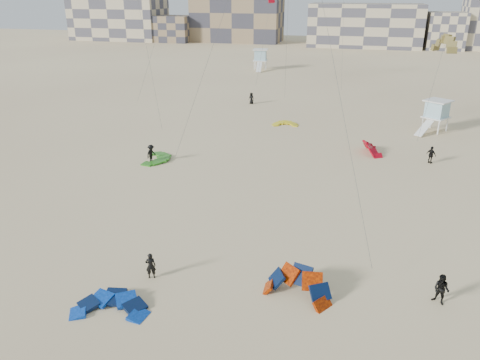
% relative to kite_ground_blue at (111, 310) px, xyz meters
% --- Properties ---
extents(ground, '(320.00, 320.00, 0.00)m').
position_rel_kite_ground_blue_xyz_m(ground, '(0.61, 1.18, 0.00)').
color(ground, beige).
rests_on(ground, ground).
extents(kite_ground_blue, '(4.42, 4.60, 1.78)m').
position_rel_kite_ground_blue_xyz_m(kite_ground_blue, '(0.00, 0.00, 0.00)').
color(kite_ground_blue, '#0F43C0').
rests_on(kite_ground_blue, ground).
extents(kite_ground_orange, '(4.74, 4.72, 3.90)m').
position_rel_kite_ground_blue_xyz_m(kite_ground_orange, '(9.40, 3.80, 0.00)').
color(kite_ground_orange, '#E53C00').
rests_on(kite_ground_orange, ground).
extents(kite_ground_green, '(4.44, 4.24, 0.65)m').
position_rel_kite_ground_blue_xyz_m(kite_ground_green, '(-7.53, 22.62, 0.00)').
color(kite_ground_green, '#288C22').
rests_on(kite_ground_green, ground).
extents(kite_ground_red_far, '(4.11, 4.06, 3.43)m').
position_rel_kite_ground_blue_xyz_m(kite_ground_red_far, '(13.42, 30.18, 0.00)').
color(kite_ground_red_far, '#B40922').
rests_on(kite_ground_red_far, ground).
extents(kite_ground_yellow, '(3.42, 3.57, 1.14)m').
position_rel_kite_ground_blue_xyz_m(kite_ground_yellow, '(2.83, 38.61, 0.00)').
color(kite_ground_yellow, yellow).
rests_on(kite_ground_yellow, ground).
extents(kitesurfer_main, '(0.70, 0.59, 1.65)m').
position_rel_kite_ground_blue_xyz_m(kitesurfer_main, '(0.83, 3.35, 0.82)').
color(kitesurfer_main, black).
rests_on(kitesurfer_main, ground).
extents(kitesurfer_b, '(1.08, 1.02, 1.77)m').
position_rel_kite_ground_blue_xyz_m(kitesurfer_b, '(17.00, 5.10, 0.89)').
color(kitesurfer_b, black).
rests_on(kitesurfer_b, ground).
extents(kitesurfer_c, '(0.97, 1.32, 1.83)m').
position_rel_kite_ground_blue_xyz_m(kitesurfer_c, '(-7.59, 21.68, 0.92)').
color(kitesurfer_c, black).
rests_on(kitesurfer_c, ground).
extents(kitesurfer_d, '(1.04, 0.96, 1.71)m').
position_rel_kite_ground_blue_xyz_m(kitesurfer_d, '(18.94, 28.51, 0.86)').
color(kitesurfer_d, black).
rests_on(kitesurfer_d, ground).
extents(kitesurfer_e, '(0.90, 0.68, 1.66)m').
position_rel_kite_ground_blue_xyz_m(kitesurfer_e, '(-4.05, 49.02, 0.83)').
color(kitesurfer_e, black).
rests_on(kitesurfer_e, ground).
extents(kite_fly_olive, '(4.61, 8.37, 10.42)m').
position_rel_kite_ground_blue_xyz_m(kite_fly_olive, '(19.98, 38.44, 10.20)').
color(kite_fly_olive, olive).
rests_on(kite_fly_olive, ground).
extents(lifeguard_tower_near, '(3.71, 5.67, 3.77)m').
position_rel_kite_ground_blue_xyz_m(lifeguard_tower_near, '(20.60, 40.50, 1.87)').
color(lifeguard_tower_near, white).
rests_on(lifeguard_tower_near, ground).
extents(lifeguard_tower_far, '(3.32, 5.96, 4.23)m').
position_rel_kite_ground_blue_xyz_m(lifeguard_tower_far, '(-9.69, 80.60, 2.09)').
color(lifeguard_tower_far, white).
rests_on(lifeguard_tower_far, ground).
extents(condo_west_a, '(30.00, 15.00, 14.00)m').
position_rel_kite_ground_blue_xyz_m(condo_west_a, '(-69.39, 131.18, 7.00)').
color(condo_west_a, '#C4B38F').
rests_on(condo_west_a, ground).
extents(condo_west_b, '(28.00, 14.00, 18.00)m').
position_rel_kite_ground_blue_xyz_m(condo_west_b, '(-29.39, 135.18, 9.00)').
color(condo_west_b, '#887052').
rests_on(condo_west_b, ground).
extents(condo_mid, '(32.00, 16.00, 12.00)m').
position_rel_kite_ground_blue_xyz_m(condo_mid, '(10.61, 131.18, 6.00)').
color(condo_mid, '#C4B38F').
rests_on(condo_mid, ground).
extents(condo_fill_left, '(12.00, 10.00, 8.00)m').
position_rel_kite_ground_blue_xyz_m(condo_fill_left, '(-49.39, 129.18, 4.00)').
color(condo_fill_left, '#887052').
rests_on(condo_fill_left, ground).
extents(condo_fill_right, '(10.00, 10.00, 10.00)m').
position_rel_kite_ground_blue_xyz_m(condo_fill_right, '(32.61, 129.18, 5.00)').
color(condo_fill_right, '#C4B38F').
rests_on(condo_fill_right, ground).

